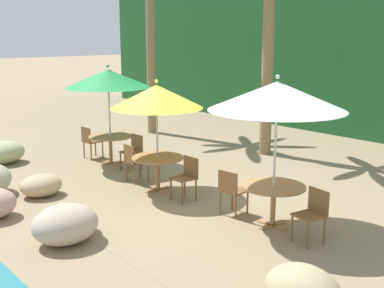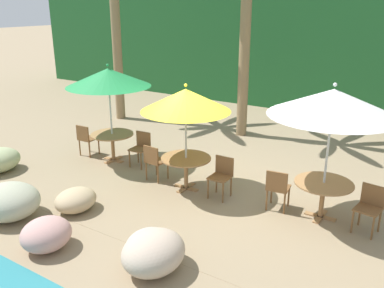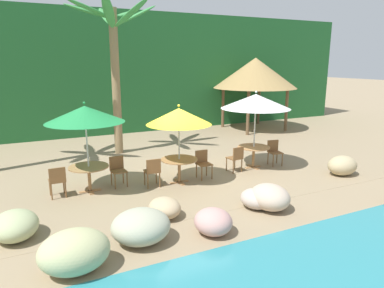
# 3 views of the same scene
# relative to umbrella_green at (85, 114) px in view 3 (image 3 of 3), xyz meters

# --- Properties ---
(ground_plane) EXTENTS (120.00, 120.00, 0.00)m
(ground_plane) POSITION_rel_umbrella_green_xyz_m (2.79, -0.23, -2.20)
(ground_plane) COLOR #937F60
(terrace_deck) EXTENTS (18.00, 5.20, 0.01)m
(terrace_deck) POSITION_rel_umbrella_green_xyz_m (2.79, -0.23, -2.19)
(terrace_deck) COLOR #937F60
(terrace_deck) RESTS_ON ground
(foliage_backdrop) EXTENTS (28.00, 2.40, 6.00)m
(foliage_backdrop) POSITION_rel_umbrella_green_xyz_m (2.79, 8.77, 0.80)
(foliage_backdrop) COLOR #1E5628
(foliage_backdrop) RESTS_ON ground
(rock_seawall) EXTENTS (14.67, 3.20, 0.75)m
(rock_seawall) POSITION_rel_umbrella_green_xyz_m (2.97, -3.24, -1.88)
(rock_seawall) COLOR tan
(rock_seawall) RESTS_ON ground
(umbrella_green) EXTENTS (2.11, 2.11, 2.54)m
(umbrella_green) POSITION_rel_umbrella_green_xyz_m (0.00, 0.00, 0.00)
(umbrella_green) COLOR silver
(umbrella_green) RESTS_ON ground
(dining_table_green) EXTENTS (1.10, 1.10, 0.74)m
(dining_table_green) POSITION_rel_umbrella_green_xyz_m (-0.00, 0.00, -1.58)
(dining_table_green) COLOR #A37547
(dining_table_green) RESTS_ON ground
(chair_green_seaward) EXTENTS (0.44, 0.45, 0.87)m
(chair_green_seaward) POSITION_rel_umbrella_green_xyz_m (0.84, 0.14, -1.68)
(chair_green_seaward) COLOR brown
(chair_green_seaward) RESTS_ON ground
(chair_green_inland) EXTENTS (0.43, 0.44, 0.87)m
(chair_green_inland) POSITION_rel_umbrella_green_xyz_m (-0.85, -0.12, -1.68)
(chair_green_inland) COLOR brown
(chair_green_inland) RESTS_ON ground
(umbrella_yellow) EXTENTS (1.92, 1.92, 2.37)m
(umbrella_yellow) POSITION_rel_umbrella_green_xyz_m (2.57, -0.41, -0.17)
(umbrella_yellow) COLOR silver
(umbrella_yellow) RESTS_ON ground
(dining_table_yellow) EXTENTS (1.10, 1.10, 0.74)m
(dining_table_yellow) POSITION_rel_umbrella_green_xyz_m (2.57, -0.41, -1.58)
(dining_table_yellow) COLOR #A37547
(dining_table_yellow) RESTS_ON ground
(chair_yellow_seaward) EXTENTS (0.42, 0.43, 0.87)m
(chair_yellow_seaward) POSITION_rel_umbrella_green_xyz_m (3.42, -0.32, -1.68)
(chair_yellow_seaward) COLOR brown
(chair_yellow_seaward) RESTS_ON ground
(chair_yellow_inland) EXTENTS (0.45, 0.45, 0.87)m
(chair_yellow_inland) POSITION_rel_umbrella_green_xyz_m (1.71, -0.45, -1.68)
(chair_yellow_inland) COLOR brown
(chair_yellow_inland) RESTS_ON ground
(umbrella_white) EXTENTS (2.31, 2.31, 2.64)m
(umbrella_white) POSITION_rel_umbrella_green_xyz_m (5.49, -0.11, 0.09)
(umbrella_white) COLOR silver
(umbrella_white) RESTS_ON ground
(dining_table_white) EXTENTS (1.10, 1.10, 0.74)m
(dining_table_white) POSITION_rel_umbrella_green_xyz_m (5.49, -0.11, -1.58)
(dining_table_white) COLOR #A37547
(dining_table_white) RESTS_ON ground
(chair_white_seaward) EXTENTS (0.48, 0.49, 0.87)m
(chair_white_seaward) POSITION_rel_umbrella_green_xyz_m (6.34, -0.15, -1.68)
(chair_white_seaward) COLOR brown
(chair_white_seaward) RESTS_ON ground
(chair_white_inland) EXTENTS (0.47, 0.47, 0.87)m
(chair_white_inland) POSITION_rel_umbrella_green_xyz_m (4.65, -0.30, -1.68)
(chair_white_inland) COLOR brown
(chair_white_inland) RESTS_ON ground
(palm_tree_second) EXTENTS (3.49, 3.39, 5.75)m
(palm_tree_second) POSITION_rel_umbrella_green_xyz_m (1.82, 3.87, 1.81)
(palm_tree_second) COLOR olive
(palm_tree_second) RESTS_ON ground
(palapa_hut) EXTENTS (4.38, 4.38, 3.76)m
(palapa_hut) POSITION_rel_umbrella_green_xyz_m (9.68, 5.77, 0.77)
(palapa_hut) COLOR brown
(palapa_hut) RESTS_ON ground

